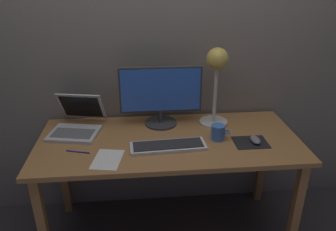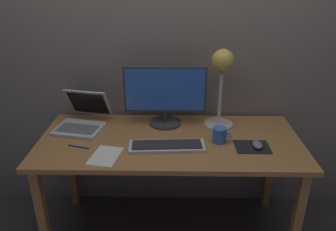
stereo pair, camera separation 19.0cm
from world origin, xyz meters
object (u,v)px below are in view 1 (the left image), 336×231
monitor (161,94)px  coffee_mug (218,132)px  keyboard_main (168,146)px  mouse (256,140)px  laptop (78,120)px  desk_lamp (217,71)px  pen (78,152)px

monitor → coffee_mug: bearing=-36.5°
keyboard_main → mouse: 0.53m
monitor → coffee_mug: size_ratio=4.48×
laptop → desk_lamp: (0.89, 0.01, 0.30)m
keyboard_main → laptop: (-0.56, 0.29, 0.05)m
pen → mouse: bearing=0.8°
monitor → mouse: bearing=-29.7°
keyboard_main → desk_lamp: size_ratio=0.87×
desk_lamp → mouse: size_ratio=5.34×
monitor → desk_lamp: size_ratio=1.04×
laptop → mouse: 1.12m
monitor → keyboard_main: bearing=-86.8°
monitor → mouse: (0.55, -0.31, -0.20)m
keyboard_main → laptop: bearing=152.1°
desk_lamp → coffee_mug: size_ratio=4.32×
monitor → coffee_mug: (0.33, -0.25, -0.17)m
laptop → mouse: size_ratio=4.16×
laptop → pen: (0.04, -0.30, -0.06)m
monitor → mouse: size_ratio=5.54×
laptop → keyboard_main: bearing=-27.9°
desk_lamp → mouse: (0.19, -0.29, -0.34)m
desk_lamp → monitor: bearing=177.1°
monitor → pen: (-0.50, -0.33, -0.21)m
coffee_mug → pen: coffee_mug is taller
mouse → pen: size_ratio=0.69×
desk_lamp → pen: 0.98m
monitor → keyboard_main: 0.38m
desk_lamp → keyboard_main: bearing=-137.8°
laptop → pen: 0.31m
keyboard_main → mouse: (0.53, 0.01, 0.01)m
keyboard_main → pen: size_ratio=3.20×
mouse → coffee_mug: size_ratio=0.81×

